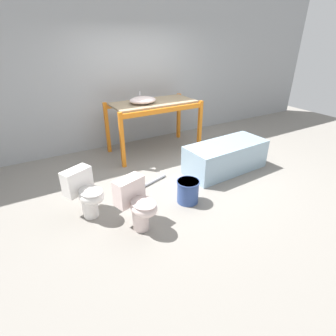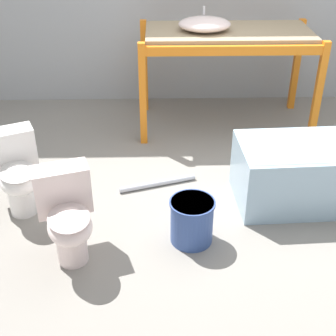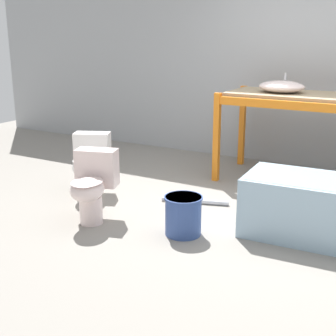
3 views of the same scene
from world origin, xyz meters
name	(u,v)px [view 3 (image 3 of 3)]	position (x,y,z in m)	size (l,w,h in m)	color
ground_plane	(261,211)	(0.00, 0.00, 0.00)	(12.00, 12.00, 0.00)	gray
warehouse_wall_rear	(318,42)	(0.00, 1.89, 1.60)	(10.80, 0.08, 3.20)	#9EA0A3
shelving_rack	(303,107)	(0.06, 1.12, 0.90)	(1.82, 0.91, 1.05)	orange
sink_basin	(282,87)	(-0.19, 1.08, 1.12)	(0.53, 0.43, 0.22)	silver
bathtub_main	(336,207)	(0.76, -0.37, 0.30)	(1.56, 0.73, 0.53)	#99B7CC
toilet_near	(90,162)	(-1.80, -0.45, 0.37)	(0.54, 0.64, 0.66)	white
toilet_far	(92,184)	(-1.30, -1.04, 0.37)	(0.49, 0.63, 0.66)	silver
bucket_white	(183,215)	(-0.42, -0.89, 0.18)	(0.34, 0.34, 0.35)	#334C8C
loose_pipe	(195,201)	(-0.68, -0.14, 0.02)	(0.69, 0.26, 0.05)	#B7B7BC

